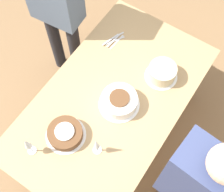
{
  "coord_description": "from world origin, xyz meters",
  "views": [
    {
      "loc": [
        0.82,
        0.55,
        2.8
      ],
      "look_at": [
        0.0,
        0.0,
        0.78
      ],
      "focal_mm": 50.0,
      "sensor_mm": 36.0,
      "label": 1
    }
  ],
  "objects": [
    {
      "name": "cake_front_chocolate",
      "position": [
        0.41,
        -0.11,
        0.77
      ],
      "size": [
        0.28,
        0.28,
        0.09
      ],
      "color": "white",
      "rests_on": "dining_table"
    },
    {
      "name": "fork_pile",
      "position": [
        -0.45,
        -0.28,
        0.74
      ],
      "size": [
        0.21,
        0.11,
        0.01
      ],
      "color": "silver",
      "rests_on": "dining_table"
    },
    {
      "name": "dining_table",
      "position": [
        0.0,
        0.0,
        0.63
      ],
      "size": [
        1.68,
        0.96,
        0.73
      ],
      "color": "tan",
      "rests_on": "ground_plane"
    },
    {
      "name": "cake_center_white",
      "position": [
        0.01,
        0.07,
        0.78
      ],
      "size": [
        0.3,
        0.3,
        0.11
      ],
      "color": "white",
      "rests_on": "dining_table"
    },
    {
      "name": "ground_plane",
      "position": [
        0.0,
        0.0,
        0.0
      ],
      "size": [
        12.0,
        12.0,
        0.0
      ],
      "primitive_type": "plane",
      "color": "#8E6B47"
    },
    {
      "name": "cake_back_decorated",
      "position": [
        -0.37,
        0.2,
        0.79
      ],
      "size": [
        0.25,
        0.25,
        0.12
      ],
      "color": "white",
      "rests_on": "dining_table"
    },
    {
      "name": "person_watching",
      "position": [
        0.3,
        0.77,
        0.97
      ],
      "size": [
        0.25,
        0.42,
        1.6
      ],
      "rotation": [
        0.0,
        0.0,
        -1.66
      ],
      "color": "#4C4238",
      "rests_on": "ground_plane"
    },
    {
      "name": "wine_glass_near",
      "position": [
        0.63,
        -0.23,
        0.88
      ],
      "size": [
        0.06,
        0.06,
        0.22
      ],
      "color": "silver",
      "rests_on": "dining_table"
    },
    {
      "name": "wine_glass_far",
      "position": [
        0.38,
        0.13,
        0.86
      ],
      "size": [
        0.06,
        0.06,
        0.21
      ],
      "color": "silver",
      "rests_on": "dining_table"
    }
  ]
}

